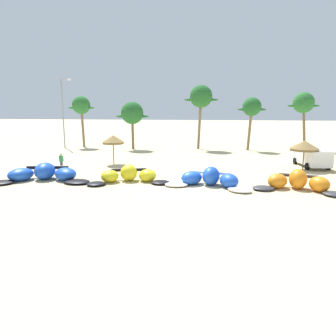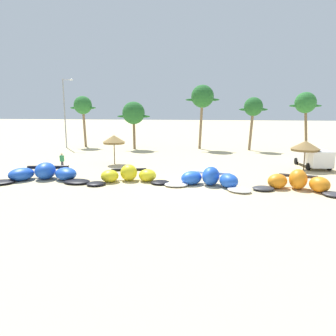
{
  "view_description": "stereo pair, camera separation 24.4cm",
  "coord_description": "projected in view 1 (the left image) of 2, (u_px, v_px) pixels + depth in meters",
  "views": [
    {
      "loc": [
        1.95,
        -23.17,
        5.8
      ],
      "look_at": [
        -1.4,
        2.0,
        1.0
      ],
      "focal_mm": 34.2,
      "sensor_mm": 36.0,
      "label": 1
    },
    {
      "loc": [
        2.19,
        -23.14,
        5.8
      ],
      "look_at": [
        -1.4,
        2.0,
        1.0
      ],
      "focal_mm": 34.2,
      "sensor_mm": 36.0,
      "label": 2
    }
  ],
  "objects": [
    {
      "name": "kite_left_of_center",
      "position": [
        210.0,
        179.0,
        23.98
      ],
      "size": [
        6.6,
        3.81,
        1.41
      ],
      "color": "white",
      "rests_on": "ground"
    },
    {
      "name": "palm_left_of_gap",
      "position": [
        201.0,
        97.0,
        44.48
      ],
      "size": [
        4.72,
        3.15,
        8.93
      ],
      "color": "#7F6647",
      "rests_on": "ground"
    },
    {
      "name": "palm_left",
      "position": [
        132.0,
        113.0,
        44.55
      ],
      "size": [
        4.7,
        3.13,
        6.64
      ],
      "color": "brown",
      "rests_on": "ground"
    },
    {
      "name": "parked_van",
      "position": [
        311.0,
        156.0,
        31.71
      ],
      "size": [
        2.6,
        5.27,
        1.84
      ],
      "color": "white",
      "rests_on": "ground"
    },
    {
      "name": "kite_center",
      "position": [
        298.0,
        182.0,
        22.87
      ],
      "size": [
        6.3,
        3.67,
        1.45
      ],
      "color": "#333338",
      "rests_on": "ground"
    },
    {
      "name": "palm_leftmost",
      "position": [
        81.0,
        106.0,
        47.07
      ],
      "size": [
        3.98,
        2.65,
        7.5
      ],
      "color": "#7F6647",
      "rests_on": "ground"
    },
    {
      "name": "ground_plane",
      "position": [
        183.0,
        187.0,
        23.9
      ],
      "size": [
        260.0,
        260.0,
        0.0
      ],
      "primitive_type": "plane",
      "color": "beige"
    },
    {
      "name": "beach_umbrella_middle",
      "position": [
        304.0,
        146.0,
        29.97
      ],
      "size": [
        2.67,
        2.67,
        2.77
      ],
      "color": "brown",
      "rests_on": "ground"
    },
    {
      "name": "kite_far_left",
      "position": [
        43.0,
        174.0,
        25.84
      ],
      "size": [
        8.24,
        4.6,
        1.38
      ],
      "color": "black",
      "rests_on": "ground"
    },
    {
      "name": "person_near_kites",
      "position": [
        61.0,
        162.0,
        29.87
      ],
      "size": [
        0.36,
        0.24,
        1.62
      ],
      "color": "#383842",
      "rests_on": "ground"
    },
    {
      "name": "palm_center_left",
      "position": [
        252.0,
        108.0,
        43.32
      ],
      "size": [
        3.8,
        2.53,
        7.21
      ],
      "color": "#7F6647",
      "rests_on": "ground"
    },
    {
      "name": "kite_left",
      "position": [
        129.0,
        175.0,
        25.37
      ],
      "size": [
        6.53,
        3.83,
        1.31
      ],
      "color": "black",
      "rests_on": "ground"
    },
    {
      "name": "beach_umbrella_near_van",
      "position": [
        113.0,
        140.0,
        32.89
      ],
      "size": [
        2.3,
        2.3,
        3.02
      ],
      "color": "brown",
      "rests_on": "ground"
    },
    {
      "name": "palm_center_right",
      "position": [
        304.0,
        103.0,
        43.98
      ],
      "size": [
        4.3,
        2.87,
        7.92
      ],
      "color": "brown",
      "rests_on": "ground"
    },
    {
      "name": "lamppost_west",
      "position": [
        64.0,
        110.0,
        45.8
      ],
      "size": [
        1.62,
        0.24,
        9.83
      ],
      "color": "gray",
      "rests_on": "ground"
    }
  ]
}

